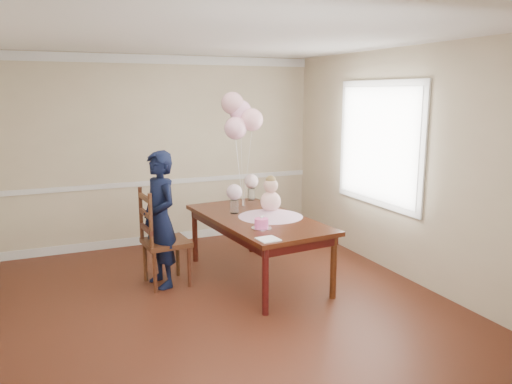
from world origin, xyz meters
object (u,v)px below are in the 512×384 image
object	(u,v)px
birthday_cake	(261,223)
dining_chair_seat	(166,242)
dining_table_top	(257,219)
woman	(160,219)

from	to	relation	value
birthday_cake	dining_chair_seat	world-z (taller)	birthday_cake
birthday_cake	dining_chair_seat	bearing A→B (deg)	141.04
birthday_cake	dining_chair_seat	distance (m)	1.17
dining_table_top	dining_chair_seat	distance (m)	1.09
dining_table_top	birthday_cake	distance (m)	0.50
dining_table_top	woman	xyz separation A→B (m)	(-1.09, 0.24, 0.05)
birthday_cake	woman	bearing A→B (deg)	142.93
dining_table_top	birthday_cake	size ratio (longest dim) A/B	13.33
dining_chair_seat	woman	bearing A→B (deg)	176.95
woman	dining_chair_seat	bearing A→B (deg)	77.81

